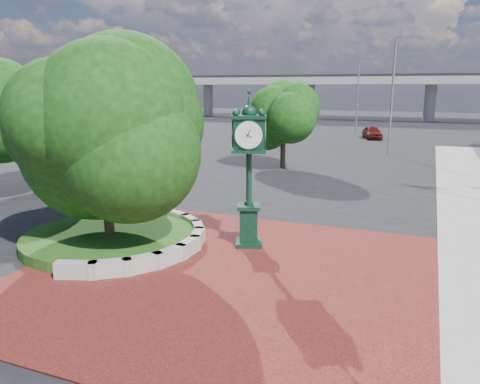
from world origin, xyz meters
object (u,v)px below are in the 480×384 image
Objects in this scene: parked_car at (372,132)px; post_clock at (249,164)px; street_lamp_near at (396,87)px; street_lamp_far at (360,90)px.

post_clock is at bearing -108.04° from parked_car.
street_lamp_near reaches higher than street_lamp_far.
post_clock is 25.72m from street_lamp_near.
post_clock reaches higher than parked_car.
street_lamp_far is at bearing 94.55° from parked_car.
street_lamp_near is (2.97, -12.37, 4.82)m from parked_car.
street_lamp_far is (-5.35, 18.02, -0.31)m from street_lamp_near.
street_lamp_far is (-2.38, 5.65, 4.51)m from parked_car.
parked_car is 0.43× the size of street_lamp_near.
street_lamp_far reaches higher than post_clock.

